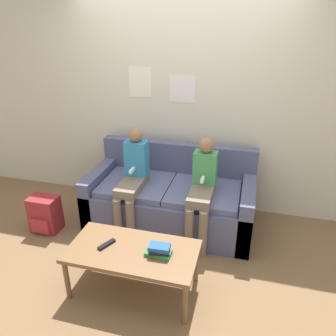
{
  "coord_description": "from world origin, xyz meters",
  "views": [
    {
      "loc": [
        0.8,
        -2.61,
        2.2
      ],
      "look_at": [
        0.0,
        0.42,
        0.76
      ],
      "focal_mm": 35.0,
      "sensor_mm": 36.0,
      "label": 1
    }
  ],
  "objects": [
    {
      "name": "ground_plane",
      "position": [
        0.0,
        0.0,
        0.0
      ],
      "size": [
        10.0,
        10.0,
        0.0
      ],
      "primitive_type": "plane",
      "color": "brown"
    },
    {
      "name": "wall_back",
      "position": [
        -0.0,
        1.09,
        1.3
      ],
      "size": [
        8.0,
        0.06,
        2.6
      ],
      "color": "beige",
      "rests_on": "ground_plane"
    },
    {
      "name": "couch",
      "position": [
        0.0,
        0.56,
        0.3
      ],
      "size": [
        1.84,
        0.88,
        0.87
      ],
      "color": "#4C5175",
      "rests_on": "ground_plane"
    },
    {
      "name": "coffee_table",
      "position": [
        -0.05,
        -0.55,
        0.38
      ],
      "size": [
        1.1,
        0.56,
        0.43
      ],
      "color": "brown",
      "rests_on": "ground_plane"
    },
    {
      "name": "person_left",
      "position": [
        -0.37,
        0.35,
        0.63
      ],
      "size": [
        0.24,
        0.59,
        1.14
      ],
      "color": "#756656",
      "rests_on": "ground_plane"
    },
    {
      "name": "person_right",
      "position": [
        0.38,
        0.34,
        0.62
      ],
      "size": [
        0.24,
        0.59,
        1.11
      ],
      "color": "#756656",
      "rests_on": "ground_plane"
    },
    {
      "name": "tv_remote",
      "position": [
        -0.28,
        -0.55,
        0.44
      ],
      "size": [
        0.11,
        0.17,
        0.02
      ],
      "rotation": [
        0.0,
        0.0,
        -0.44
      ],
      "color": "black",
      "rests_on": "coffee_table"
    },
    {
      "name": "book_stack",
      "position": [
        0.18,
        -0.56,
        0.47
      ],
      "size": [
        0.22,
        0.15,
        0.1
      ],
      "color": "#2D8442",
      "rests_on": "coffee_table"
    },
    {
      "name": "backpack",
      "position": [
        -1.32,
        0.03,
        0.2
      ],
      "size": [
        0.31,
        0.25,
        0.41
      ],
      "color": "maroon",
      "rests_on": "ground_plane"
    }
  ]
}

